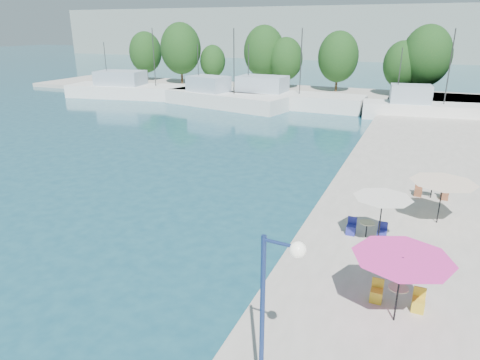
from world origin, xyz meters
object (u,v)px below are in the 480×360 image
at_px(umbrella_white, 382,203).
at_px(umbrella_cream, 443,187).
at_px(trawler_04, 425,110).
at_px(street_lamp, 275,298).
at_px(trawler_01, 139,90).
at_px(trawler_03, 280,98).
at_px(umbrella_pink, 402,264).
at_px(trawler_02, 221,98).

relative_size(umbrella_white, umbrella_cream, 0.80).
relative_size(trawler_04, street_lamp, 2.94).
bearing_deg(umbrella_white, trawler_01, 137.59).
relative_size(trawler_04, umbrella_cream, 4.65).
xyz_separation_m(trawler_03, umbrella_pink, (17.61, -41.19, 1.68)).
relative_size(umbrella_cream, street_lamp, 0.63).
bearing_deg(umbrella_white, trawler_04, 87.81).
height_order(trawler_04, umbrella_cream, trawler_04).
height_order(trawler_03, trawler_04, same).
bearing_deg(umbrella_pink, umbrella_white, 102.47).
distance_m(trawler_01, trawler_04, 39.44).
xyz_separation_m(trawler_02, umbrella_cream, (26.01, -28.90, 1.45)).
relative_size(trawler_01, umbrella_white, 8.97).
bearing_deg(trawler_04, umbrella_white, -99.85).
relative_size(trawler_01, umbrella_pink, 7.03).
distance_m(trawler_01, street_lamp, 58.15).
bearing_deg(umbrella_pink, trawler_01, 134.52).
bearing_deg(umbrella_white, umbrella_cream, 57.10).
xyz_separation_m(trawler_04, umbrella_cream, (1.16, -30.61, 1.45)).
bearing_deg(trawler_04, trawler_02, 176.27).
bearing_deg(trawler_04, umbrella_pink, -97.94).
height_order(umbrella_cream, street_lamp, street_lamp).
relative_size(trawler_03, umbrella_pink, 6.40).
distance_m(umbrella_pink, umbrella_white, 5.20).
relative_size(trawler_03, street_lamp, 4.13).
distance_m(trawler_02, trawler_03, 7.82).
relative_size(trawler_02, umbrella_pink, 5.45).
bearing_deg(trawler_04, street_lamp, -101.20).
bearing_deg(umbrella_cream, trawler_01, 142.64).
relative_size(umbrella_white, street_lamp, 0.51).
height_order(trawler_03, umbrella_pink, trawler_03).
relative_size(trawler_02, trawler_04, 1.20).
bearing_deg(umbrella_cream, street_lamp, -105.63).
bearing_deg(street_lamp, umbrella_pink, 67.72).
distance_m(trawler_03, umbrella_cream, 37.47).
height_order(trawler_02, umbrella_white, trawler_02).
height_order(trawler_04, umbrella_pink, trawler_04).
xyz_separation_m(trawler_03, street_lamp, (15.03, -46.31, 3.02)).
height_order(trawler_01, trawler_03, same).
relative_size(trawler_03, umbrella_cream, 6.53).
distance_m(umbrella_pink, umbrella_cream, 9.01).
height_order(trawler_02, street_lamp, trawler_02).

